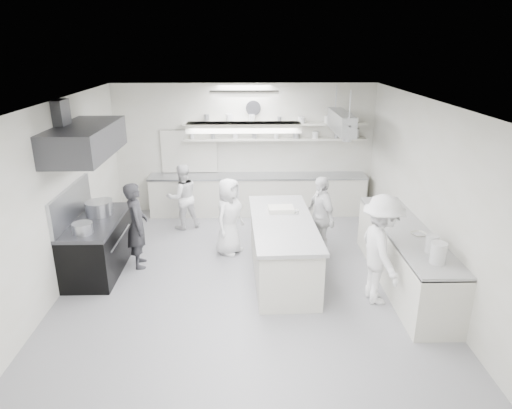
{
  "coord_description": "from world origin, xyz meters",
  "views": [
    {
      "loc": [
        0.02,
        -7.0,
        3.85
      ],
      "look_at": [
        0.2,
        0.6,
        1.15
      ],
      "focal_mm": 32.01,
      "sensor_mm": 36.0,
      "label": 1
    }
  ],
  "objects_px": {
    "stove": "(98,247)",
    "back_counter": "(258,195)",
    "prep_island": "(282,249)",
    "cook_stove": "(137,225)",
    "cook_back": "(183,197)",
    "right_counter": "(404,258)"
  },
  "relations": [
    {
      "from": "stove",
      "to": "back_counter",
      "type": "relative_size",
      "value": 0.36
    },
    {
      "from": "back_counter",
      "to": "prep_island",
      "type": "height_order",
      "value": "prep_island"
    },
    {
      "from": "back_counter",
      "to": "cook_stove",
      "type": "relative_size",
      "value": 3.18
    },
    {
      "from": "stove",
      "to": "back_counter",
      "type": "bearing_deg",
      "value": 43.99
    },
    {
      "from": "cook_stove",
      "to": "cook_back",
      "type": "relative_size",
      "value": 1.1
    },
    {
      "from": "back_counter",
      "to": "cook_back",
      "type": "distance_m",
      "value": 1.87
    },
    {
      "from": "stove",
      "to": "cook_stove",
      "type": "distance_m",
      "value": 0.77
    },
    {
      "from": "cook_back",
      "to": "back_counter",
      "type": "bearing_deg",
      "value": -177.63
    },
    {
      "from": "back_counter",
      "to": "right_counter",
      "type": "height_order",
      "value": "right_counter"
    },
    {
      "from": "back_counter",
      "to": "right_counter",
      "type": "distance_m",
      "value": 4.13
    },
    {
      "from": "back_counter",
      "to": "prep_island",
      "type": "relative_size",
      "value": 1.93
    },
    {
      "from": "stove",
      "to": "cook_stove",
      "type": "xyz_separation_m",
      "value": [
        0.67,
        0.16,
        0.34
      ]
    },
    {
      "from": "back_counter",
      "to": "cook_back",
      "type": "relative_size",
      "value": 3.5
    },
    {
      "from": "stove",
      "to": "right_counter",
      "type": "xyz_separation_m",
      "value": [
        5.25,
        -0.6,
        0.02
      ]
    },
    {
      "from": "cook_stove",
      "to": "cook_back",
      "type": "bearing_deg",
      "value": -31.18
    },
    {
      "from": "right_counter",
      "to": "cook_stove",
      "type": "bearing_deg",
      "value": 170.63
    },
    {
      "from": "back_counter",
      "to": "cook_back",
      "type": "height_order",
      "value": "cook_back"
    },
    {
      "from": "right_counter",
      "to": "cook_stove",
      "type": "relative_size",
      "value": 2.1
    },
    {
      "from": "stove",
      "to": "cook_back",
      "type": "relative_size",
      "value": 1.26
    },
    {
      "from": "stove",
      "to": "cook_back",
      "type": "xyz_separation_m",
      "value": [
        1.25,
        1.94,
        0.26
      ]
    },
    {
      "from": "right_counter",
      "to": "stove",
      "type": "bearing_deg",
      "value": 173.48
    },
    {
      "from": "cook_stove",
      "to": "right_counter",
      "type": "bearing_deg",
      "value": -112.62
    }
  ]
}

